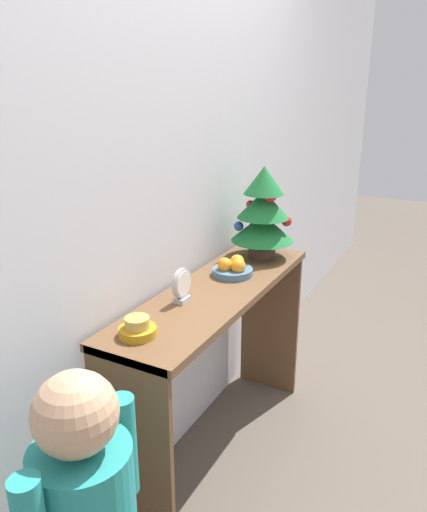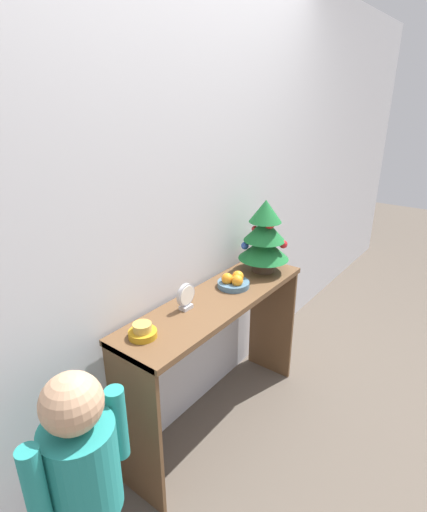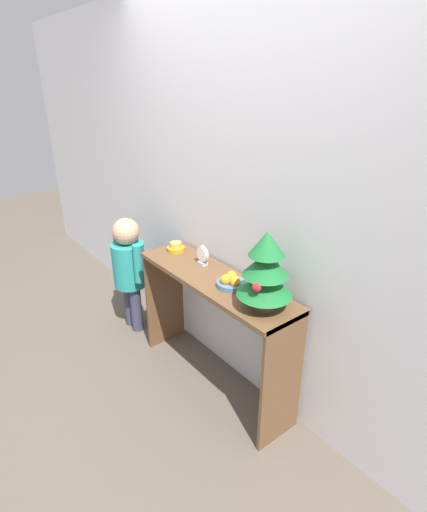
{
  "view_description": "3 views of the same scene",
  "coord_description": "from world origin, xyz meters",
  "px_view_note": "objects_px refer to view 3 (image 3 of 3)",
  "views": [
    {
      "loc": [
        -1.67,
        -0.69,
        1.6
      ],
      "look_at": [
        0.03,
        0.21,
        0.94
      ],
      "focal_mm": 35.0,
      "sensor_mm": 36.0,
      "label": 1
    },
    {
      "loc": [
        -1.48,
        -0.93,
        1.78
      ],
      "look_at": [
        0.0,
        0.2,
        1.04
      ],
      "focal_mm": 28.0,
      "sensor_mm": 36.0,
      "label": 2
    },
    {
      "loc": [
        1.73,
        -1.19,
        1.94
      ],
      "look_at": [
        -0.02,
        0.19,
        0.95
      ],
      "focal_mm": 28.0,
      "sensor_mm": 36.0,
      "label": 3
    }
  ],
  "objects_px": {
    "singing_bowl": "(176,247)",
    "desk_clock": "(202,256)",
    "fruit_bowl": "(231,282)",
    "child_figure": "(129,264)",
    "mini_tree": "(265,271)"
  },
  "relations": [
    {
      "from": "fruit_bowl",
      "to": "desk_clock",
      "type": "relative_size",
      "value": 1.31
    },
    {
      "from": "mini_tree",
      "to": "singing_bowl",
      "type": "relative_size",
      "value": 3.48
    },
    {
      "from": "mini_tree",
      "to": "desk_clock",
      "type": "xyz_separation_m",
      "value": [
        -0.63,
        0.06,
        -0.15
      ]
    },
    {
      "from": "fruit_bowl",
      "to": "desk_clock",
      "type": "xyz_separation_m",
      "value": [
        -0.34,
        0.05,
        0.03
      ]
    },
    {
      "from": "singing_bowl",
      "to": "desk_clock",
      "type": "bearing_deg",
      "value": 2.26
    },
    {
      "from": "fruit_bowl",
      "to": "child_figure",
      "type": "relative_size",
      "value": 0.18
    },
    {
      "from": "desk_clock",
      "to": "singing_bowl",
      "type": "bearing_deg",
      "value": -177.74
    },
    {
      "from": "mini_tree",
      "to": "fruit_bowl",
      "type": "bearing_deg",
      "value": 176.98
    },
    {
      "from": "desk_clock",
      "to": "child_figure",
      "type": "distance_m",
      "value": 0.83
    },
    {
      "from": "mini_tree",
      "to": "fruit_bowl",
      "type": "height_order",
      "value": "mini_tree"
    },
    {
      "from": "mini_tree",
      "to": "child_figure",
      "type": "xyz_separation_m",
      "value": [
        -1.39,
        -0.11,
        -0.45
      ]
    },
    {
      "from": "mini_tree",
      "to": "desk_clock",
      "type": "bearing_deg",
      "value": 174.36
    },
    {
      "from": "fruit_bowl",
      "to": "child_figure",
      "type": "xyz_separation_m",
      "value": [
        -1.1,
        -0.12,
        -0.26
      ]
    },
    {
      "from": "child_figure",
      "to": "singing_bowl",
      "type": "bearing_deg",
      "value": 18.86
    },
    {
      "from": "singing_bowl",
      "to": "fruit_bowl",
      "type": "bearing_deg",
      "value": -3.13
    }
  ]
}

